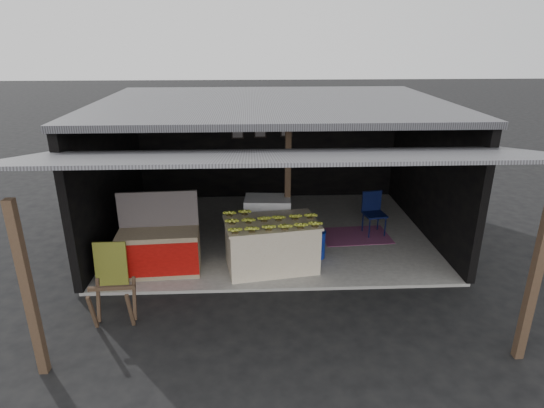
{
  "coord_description": "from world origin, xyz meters",
  "views": [
    {
      "loc": [
        -0.44,
        -7.03,
        4.31
      ],
      "look_at": [
        -0.04,
        1.52,
        1.1
      ],
      "focal_mm": 30.0,
      "sensor_mm": 36.0,
      "label": 1
    }
  ],
  "objects_px": {
    "banana_table": "(271,244)",
    "neighbor_stall": "(159,250)",
    "white_crate": "(268,221)",
    "water_barrel": "(316,245)",
    "plastic_chair": "(373,209)",
    "sawhorse": "(113,301)"
  },
  "relations": [
    {
      "from": "white_crate",
      "to": "neighbor_stall",
      "type": "height_order",
      "value": "neighbor_stall"
    },
    {
      "from": "banana_table",
      "to": "water_barrel",
      "type": "bearing_deg",
      "value": 13.51
    },
    {
      "from": "white_crate",
      "to": "sawhorse",
      "type": "distance_m",
      "value": 3.67
    },
    {
      "from": "sawhorse",
      "to": "plastic_chair",
      "type": "bearing_deg",
      "value": 30.33
    },
    {
      "from": "water_barrel",
      "to": "sawhorse",
      "type": "bearing_deg",
      "value": -149.34
    },
    {
      "from": "neighbor_stall",
      "to": "white_crate",
      "type": "bearing_deg",
      "value": 25.03
    },
    {
      "from": "neighbor_stall",
      "to": "sawhorse",
      "type": "bearing_deg",
      "value": -108.66
    },
    {
      "from": "plastic_chair",
      "to": "sawhorse",
      "type": "bearing_deg",
      "value": -156.26
    },
    {
      "from": "sawhorse",
      "to": "water_barrel",
      "type": "height_order",
      "value": "sawhorse"
    },
    {
      "from": "white_crate",
      "to": "neighbor_stall",
      "type": "distance_m",
      "value": 2.36
    },
    {
      "from": "white_crate",
      "to": "neighbor_stall",
      "type": "xyz_separation_m",
      "value": [
        -2.07,
        -1.12,
        -0.07
      ]
    },
    {
      "from": "neighbor_stall",
      "to": "water_barrel",
      "type": "xyz_separation_m",
      "value": [
        3.02,
        0.48,
        -0.19
      ]
    },
    {
      "from": "banana_table",
      "to": "water_barrel",
      "type": "height_order",
      "value": "banana_table"
    },
    {
      "from": "banana_table",
      "to": "neighbor_stall",
      "type": "height_order",
      "value": "neighbor_stall"
    },
    {
      "from": "banana_table",
      "to": "sawhorse",
      "type": "bearing_deg",
      "value": -155.9
    },
    {
      "from": "banana_table",
      "to": "white_crate",
      "type": "relative_size",
      "value": 1.77
    },
    {
      "from": "sawhorse",
      "to": "plastic_chair",
      "type": "height_order",
      "value": "plastic_chair"
    },
    {
      "from": "white_crate",
      "to": "water_barrel",
      "type": "height_order",
      "value": "white_crate"
    },
    {
      "from": "banana_table",
      "to": "plastic_chair",
      "type": "bearing_deg",
      "value": 24.01
    },
    {
      "from": "neighbor_stall",
      "to": "plastic_chair",
      "type": "xyz_separation_m",
      "value": [
        4.46,
        1.64,
        0.11
      ]
    },
    {
      "from": "neighbor_stall",
      "to": "water_barrel",
      "type": "bearing_deg",
      "value": 5.74
    },
    {
      "from": "sawhorse",
      "to": "water_barrel",
      "type": "xyz_separation_m",
      "value": [
        3.45,
        2.05,
        -0.1
      ]
    }
  ]
}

